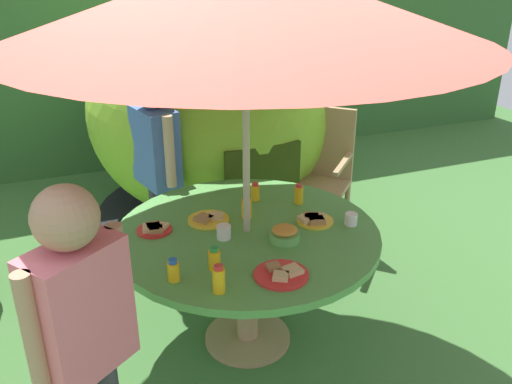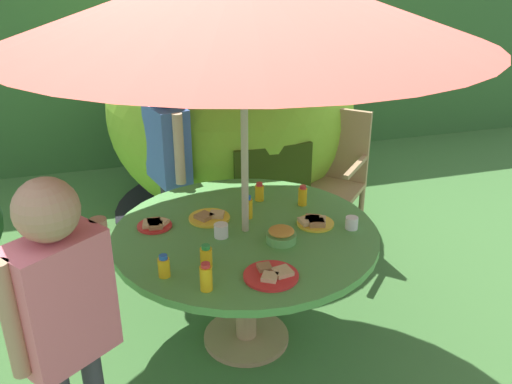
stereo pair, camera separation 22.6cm
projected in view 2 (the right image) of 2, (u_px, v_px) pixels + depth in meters
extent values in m
cube|color=#3D6B33|center=(246.00, 340.00, 3.13)|extent=(10.00, 10.00, 0.02)
cube|color=#33602D|center=(160.00, 58.00, 5.57)|extent=(9.00, 0.70, 1.98)
cylinder|color=tan|center=(246.00, 336.00, 3.12)|extent=(0.48, 0.48, 0.03)
cylinder|color=tan|center=(246.00, 290.00, 2.99)|extent=(0.12, 0.12, 0.66)
cylinder|color=#519E47|center=(245.00, 233.00, 2.85)|extent=(1.37, 1.37, 0.04)
cylinder|color=#B7AD8C|center=(245.00, 175.00, 2.71)|extent=(0.04, 0.04, 2.02)
cylinder|color=tan|center=(285.00, 225.00, 3.93)|extent=(0.04, 0.04, 0.44)
cylinder|color=tan|center=(342.00, 238.00, 3.75)|extent=(0.04, 0.04, 0.44)
cylinder|color=tan|center=(307.00, 202.00, 4.26)|extent=(0.04, 0.04, 0.44)
cylinder|color=tan|center=(361.00, 214.00, 4.08)|extent=(0.04, 0.04, 0.44)
cube|color=tan|center=(325.00, 189.00, 3.91)|extent=(0.65, 0.65, 0.04)
cube|color=tan|center=(337.00, 144.00, 3.96)|extent=(0.37, 0.35, 0.52)
cube|color=tan|center=(298.00, 156.00, 3.91)|extent=(0.34, 0.35, 0.03)
cube|color=tan|center=(357.00, 166.00, 3.73)|extent=(0.34, 0.35, 0.03)
ellipsoid|color=#8CC633|center=(231.00, 109.00, 4.37)|extent=(2.04, 2.03, 1.70)
cylinder|color=black|center=(233.00, 205.00, 4.72)|extent=(2.09, 2.09, 0.01)
cube|color=#314511|center=(273.00, 200.00, 3.72)|extent=(0.54, 0.06, 0.76)
cylinder|color=#3F3F47|center=(169.00, 216.00, 3.87)|extent=(0.08, 0.08, 0.60)
cylinder|color=#3F3F47|center=(177.00, 225.00, 3.75)|extent=(0.08, 0.08, 0.60)
cube|color=#4C72C6|center=(167.00, 144.00, 3.58)|extent=(0.27, 0.39, 0.51)
cylinder|color=#D8B293|center=(156.00, 132.00, 3.72)|extent=(0.07, 0.07, 0.46)
cylinder|color=#D8B293|center=(179.00, 149.00, 3.41)|extent=(0.07, 0.07, 0.46)
sphere|color=#D8B293|center=(163.00, 88.00, 3.43)|extent=(0.23, 0.23, 0.23)
cube|color=#EA727F|center=(62.00, 300.00, 2.01)|extent=(0.40, 0.36, 0.51)
cylinder|color=tan|center=(11.00, 321.00, 1.86)|extent=(0.06, 0.06, 0.46)
cylinder|color=tan|center=(104.00, 272.00, 2.14)|extent=(0.06, 0.06, 0.46)
sphere|color=tan|center=(46.00, 210.00, 1.86)|extent=(0.23, 0.23, 0.23)
cylinder|color=#66B259|center=(281.00, 238.00, 2.72)|extent=(0.15, 0.15, 0.04)
ellipsoid|color=gold|center=(281.00, 231.00, 2.71)|extent=(0.13, 0.13, 0.04)
cylinder|color=yellow|center=(315.00, 223.00, 2.90)|extent=(0.20, 0.20, 0.01)
cube|color=tan|center=(318.00, 220.00, 2.89)|extent=(0.11, 0.11, 0.02)
cube|color=#9E7547|center=(312.00, 218.00, 2.91)|extent=(0.10, 0.10, 0.02)
cube|color=tan|center=(308.00, 221.00, 2.89)|extent=(0.09, 0.09, 0.02)
cube|color=#9E7547|center=(317.00, 223.00, 2.87)|extent=(0.10, 0.10, 0.02)
cylinder|color=red|center=(155.00, 226.00, 2.87)|extent=(0.18, 0.18, 0.01)
cube|color=tan|center=(161.00, 222.00, 2.87)|extent=(0.09, 0.09, 0.02)
cube|color=#9E7547|center=(154.00, 222.00, 2.88)|extent=(0.07, 0.07, 0.02)
cube|color=tan|center=(151.00, 224.00, 2.86)|extent=(0.10, 0.10, 0.02)
cube|color=#9E7547|center=(156.00, 225.00, 2.84)|extent=(0.08, 0.08, 0.02)
cylinder|color=yellow|center=(209.00, 218.00, 2.95)|extent=(0.22, 0.22, 0.01)
cube|color=tan|center=(217.00, 214.00, 2.95)|extent=(0.10, 0.10, 0.02)
cube|color=#9E7547|center=(204.00, 216.00, 2.94)|extent=(0.11, 0.11, 0.02)
cylinder|color=red|center=(271.00, 276.00, 2.44)|extent=(0.25, 0.25, 0.01)
cube|color=tan|center=(283.00, 272.00, 2.44)|extent=(0.09, 0.09, 0.02)
cube|color=#9E7547|center=(264.00, 267.00, 2.47)|extent=(0.06, 0.06, 0.02)
cube|color=tan|center=(270.00, 277.00, 2.40)|extent=(0.09, 0.09, 0.02)
cylinder|color=yellow|center=(206.00, 278.00, 2.33)|extent=(0.05, 0.05, 0.11)
cylinder|color=red|center=(206.00, 265.00, 2.30)|extent=(0.04, 0.04, 0.02)
cylinder|color=yellow|center=(164.00, 267.00, 2.43)|extent=(0.05, 0.05, 0.09)
cylinder|color=blue|center=(163.00, 257.00, 2.41)|extent=(0.04, 0.04, 0.02)
cylinder|color=yellow|center=(259.00, 193.00, 3.15)|extent=(0.05, 0.05, 0.09)
cylinder|color=red|center=(259.00, 184.00, 3.13)|extent=(0.04, 0.04, 0.02)
cylinder|color=yellow|center=(206.00, 257.00, 2.50)|extent=(0.06, 0.06, 0.09)
cylinder|color=green|center=(206.00, 247.00, 2.48)|extent=(0.04, 0.04, 0.02)
cylinder|color=yellow|center=(303.00, 197.00, 3.10)|extent=(0.05, 0.05, 0.10)
cylinder|color=red|center=(303.00, 187.00, 3.07)|extent=(0.04, 0.04, 0.02)
cylinder|color=yellow|center=(247.00, 208.00, 2.95)|extent=(0.06, 0.06, 0.11)
cylinder|color=blue|center=(247.00, 198.00, 2.92)|extent=(0.04, 0.04, 0.02)
cylinder|color=white|center=(221.00, 231.00, 2.76)|extent=(0.07, 0.07, 0.07)
cylinder|color=white|center=(352.00, 223.00, 2.84)|extent=(0.07, 0.07, 0.06)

